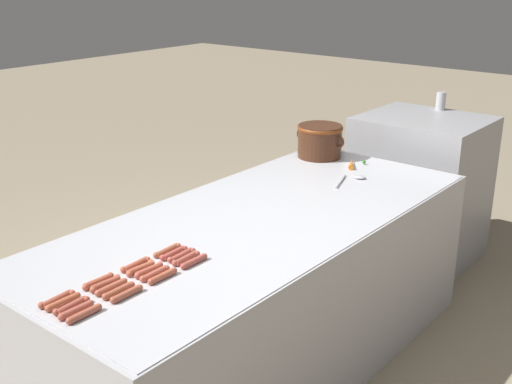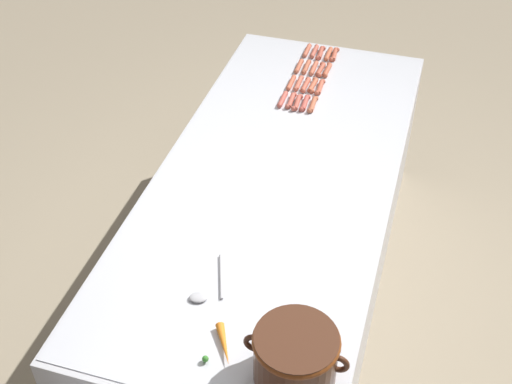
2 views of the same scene
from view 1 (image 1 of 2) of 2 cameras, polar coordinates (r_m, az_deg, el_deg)
name	(u,v)px [view 1 (image 1 of 2)]	position (r m, az deg, el deg)	size (l,w,h in m)	color
ground_plane	(259,363)	(3.47, 0.23, -14.90)	(20.00, 20.00, 0.00)	gray
griddle_counter	(259,293)	(3.25, 0.24, -8.90)	(1.05, 2.45, 0.83)	#BCBCC1
back_cabinet	(419,188)	(4.60, 14.26, 0.37)	(0.80, 0.71, 0.99)	#A0A0A4
hot_dog_0	(57,299)	(2.43, -17.22, -9.07)	(0.04, 0.15, 0.03)	#B0523D
hot_dog_1	(98,281)	(2.51, -13.81, -7.69)	(0.03, 0.15, 0.03)	#B7583D
hot_dog_2	(136,265)	(2.61, -10.62, -6.34)	(0.03, 0.15, 0.03)	#BD5841
hot_dog_3	(167,250)	(2.71, -7.88, -5.15)	(0.03, 0.15, 0.03)	#B25C3F
hot_dog_4	(64,302)	(2.40, -16.65, -9.35)	(0.03, 0.15, 0.03)	#BB5C3D
hot_dog_5	(105,284)	(2.49, -13.20, -7.92)	(0.03, 0.15, 0.03)	#B2553F
hot_dog_6	(141,268)	(2.58, -10.18, -6.66)	(0.03, 0.15, 0.03)	#BD5C40
hot_dog_7	(174,253)	(2.69, -7.28, -5.40)	(0.03, 0.15, 0.03)	#B94F45
hot_dog_8	(72,306)	(2.37, -16.02, -9.66)	(0.03, 0.15, 0.03)	#B15240
hot_dog_9	(111,287)	(2.46, -12.70, -8.23)	(0.03, 0.15, 0.03)	#BA5D44
hot_dog_10	(149,270)	(2.56, -9.47, -6.85)	(0.03, 0.15, 0.03)	#BB5742
hot_dog_11	(182,255)	(2.66, -6.60, -5.59)	(0.03, 0.15, 0.03)	#B35344
hot_dog_12	(76,310)	(2.34, -15.65, -10.04)	(0.03, 0.15, 0.03)	#B45745
hot_dog_13	(119,291)	(2.43, -12.08, -8.54)	(0.03, 0.15, 0.03)	#B35A3F
hot_dog_14	(155,274)	(2.53, -8.95, -7.15)	(0.03, 0.15, 0.03)	#BE5C47
hot_dog_15	(186,258)	(2.64, -6.22, -5.87)	(0.03, 0.15, 0.03)	#B45646
hot_dog_16	(84,314)	(2.31, -14.98, -10.39)	(0.03, 0.15, 0.03)	#B85A42
hot_dog_17	(127,294)	(2.40, -11.39, -8.84)	(0.03, 0.15, 0.03)	#B35A3F
hot_dog_18	(163,276)	(2.50, -8.27, -7.39)	(0.03, 0.15, 0.03)	#BF5B40
hot_dog_19	(194,261)	(2.61, -5.51, -6.13)	(0.03, 0.15, 0.03)	#B95246
bean_pot	(320,139)	(4.01, 5.68, 4.68)	(0.35, 0.28, 0.20)	#472616
serving_spoon	(353,179)	(3.62, 8.61, 1.19)	(0.13, 0.27, 0.02)	#B7B7BC
carrot	(352,163)	(3.87, 8.52, 2.53)	(0.11, 0.17, 0.03)	orange
soda_can	(441,101)	(4.72, 16.06, 7.76)	(0.07, 0.07, 0.12)	#BCBCC1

